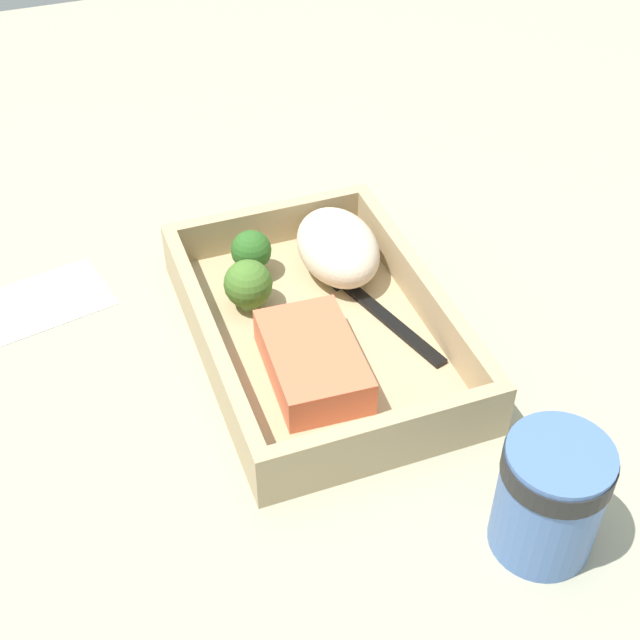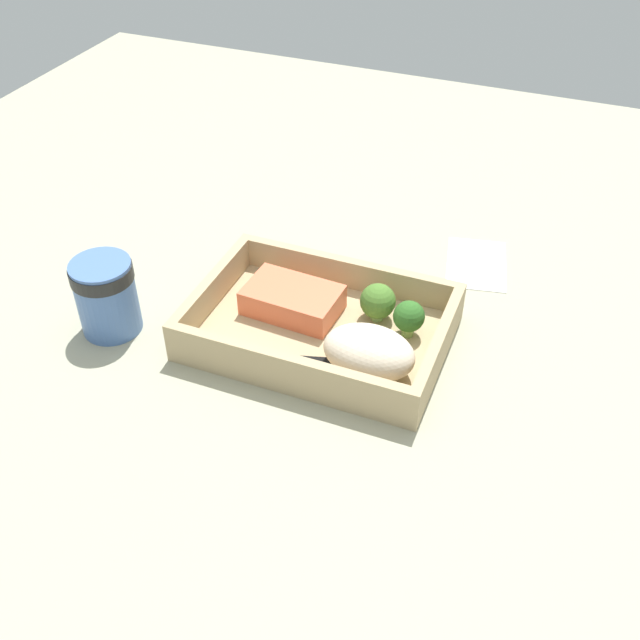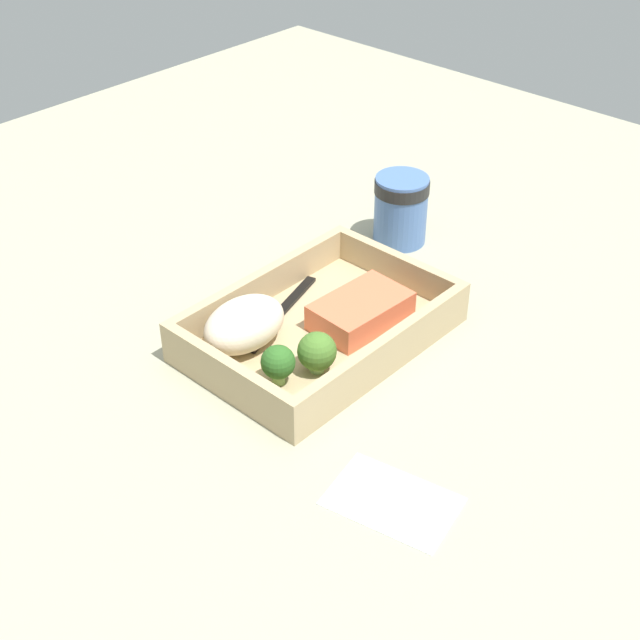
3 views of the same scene
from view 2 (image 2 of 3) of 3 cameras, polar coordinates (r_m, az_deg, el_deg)
ground_plane at (r=86.63cm, az=0.00°, el=-1.89°), size 160.00×160.00×2.00cm
takeout_tray at (r=85.58cm, az=0.00°, el=-1.08°), size 28.56×19.63×1.20cm
tray_rim at (r=83.99cm, az=0.00°, el=0.20°), size 28.56×19.63×3.76cm
salmon_fillet at (r=87.10cm, az=-2.11°, el=1.54°), size 11.24×7.42×3.08cm
mashed_potatoes at (r=78.55cm, az=3.75°, el=-2.46°), size 9.94×6.85×5.32cm
broccoli_floret_1 at (r=85.61cm, az=4.42°, el=1.40°), size 4.13×4.13×4.56cm
broccoli_floret_2 at (r=83.55cm, az=6.79°, el=0.22°), size 3.58×3.58×4.45cm
fork at (r=80.93cm, az=-0.30°, el=-3.17°), size 15.62×6.03×0.44cm
paper_cup at (r=87.66cm, az=-16.01°, el=1.99°), size 7.04×7.04×9.07cm
receipt_slip at (r=99.58cm, az=11.84°, el=4.23°), size 9.67×12.62×0.24cm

